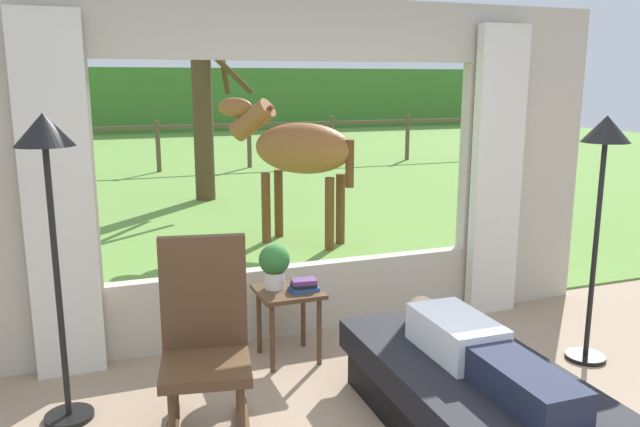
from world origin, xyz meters
TOP-DOWN VIEW (x-y plane):
  - back_wall_with_window at (0.00, 2.26)m, footprint 5.20×0.12m
  - curtain_panel_left at (-1.69, 2.12)m, footprint 0.44×0.10m
  - curtain_panel_right at (1.69, 2.12)m, footprint 0.44×0.10m
  - outdoor_pasture_lawn at (0.00, 13.16)m, footprint 36.00×21.68m
  - distant_hill_ridge at (0.00, 23.00)m, footprint 36.00×2.00m
  - recliner_sofa at (0.41, 0.53)m, footprint 0.93×1.72m
  - reclining_person at (0.41, 0.48)m, footprint 0.35×1.43m
  - rocking_chair at (-0.96, 1.06)m, footprint 0.58×0.75m
  - side_table at (-0.24, 1.81)m, footprint 0.44×0.44m
  - potted_plant at (-0.32, 1.87)m, footprint 0.22×0.22m
  - book_stack at (-0.14, 1.75)m, footprint 0.20×0.14m
  - floor_lamp_left at (-1.71, 1.47)m, footprint 0.32×0.32m
  - floor_lamp_right at (1.76, 1.05)m, footprint 0.32×0.32m
  - horse at (0.86, 4.88)m, footprint 1.52×1.53m
  - pasture_tree at (0.36, 8.09)m, footprint 1.51×1.47m
  - pasture_fence_line at (0.00, 11.64)m, footprint 16.10×0.10m

SIDE VIEW (x-z plane):
  - outdoor_pasture_lawn at x=0.00m, z-range 0.00..0.02m
  - recliner_sofa at x=0.41m, z-range 0.01..0.43m
  - side_table at x=-0.24m, z-range 0.17..0.69m
  - reclining_person at x=0.41m, z-range 0.41..0.63m
  - rocking_chair at x=-0.96m, z-range -0.01..1.11m
  - book_stack at x=-0.14m, z-range 0.52..0.60m
  - potted_plant at x=-0.32m, z-range 0.54..0.86m
  - pasture_fence_line at x=0.00m, z-range 0.19..1.29m
  - horse at x=0.86m, z-range 0.29..2.02m
  - curtain_panel_left at x=-1.69m, z-range 0.00..2.40m
  - curtain_panel_right at x=1.69m, z-range 0.00..2.40m
  - distant_hill_ridge at x=0.00m, z-range 0.00..2.40m
  - back_wall_with_window at x=0.00m, z-range -0.03..2.52m
  - floor_lamp_right at x=1.76m, z-range 0.53..2.27m
  - pasture_tree at x=0.36m, z-range -0.23..3.10m
  - floor_lamp_left at x=-1.71m, z-range 0.55..2.34m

